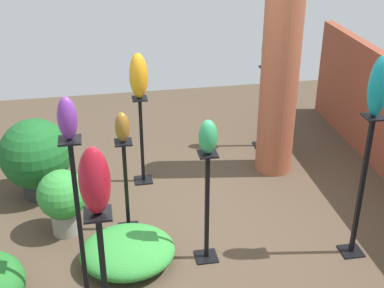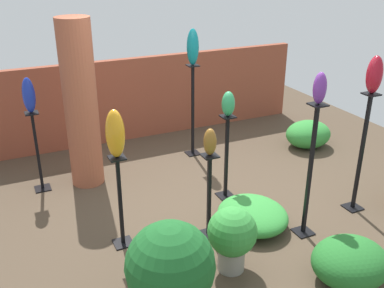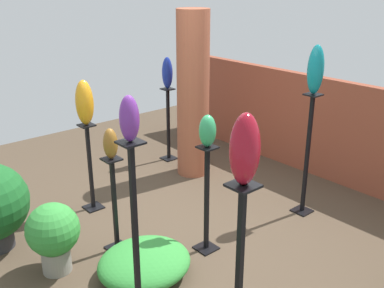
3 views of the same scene
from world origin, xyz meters
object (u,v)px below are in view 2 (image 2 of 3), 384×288
Objects in this scene: brick_pillar at (81,105)px; pedestal_violet at (309,177)px; pedestal_bronze at (209,200)px; potted_plant_front_right at (232,235)px; art_vase_violet at (320,88)px; pedestal_cobalt at (38,155)px; art_vase_amber at (115,134)px; art_vase_teal at (193,47)px; art_vase_cobalt at (29,95)px; art_vase_jade at (228,104)px; pedestal_teal at (193,114)px; art_vase_ruby at (374,75)px; art_vase_bronze at (210,142)px; pedestal_amber at (121,206)px; pedestal_jade at (226,161)px; pedestal_ruby at (361,158)px; potted_plant_near_pillar at (170,268)px.

brick_pillar reaches higher than pedestal_violet.
pedestal_bronze is 1.44× the size of potted_plant_front_right.
pedestal_cobalt is at bearing 138.01° from art_vase_violet.
art_vase_teal is at bearing 47.20° from art_vase_amber.
pedestal_bronze is at bearing 157.42° from pedestal_violet.
art_vase_cobalt reaches higher than pedestal_bronze.
art_vase_teal is 1.41m from art_vase_jade.
pedestal_cobalt is at bearing 110.99° from art_vase_amber.
pedestal_cobalt is 2.27m from pedestal_teal.
art_vase_violet is 0.89m from art_vase_ruby.
art_vase_bronze is at bearing 157.42° from art_vase_violet.
art_vase_bronze is (-0.74, -2.01, 0.47)m from pedestal_teal.
pedestal_amber is 2.42m from pedestal_teal.
art_vase_jade is at bearing 16.23° from pedestal_amber.
pedestal_amber is at bearing -69.01° from pedestal_cobalt.
art_vase_violet is 1.06× the size of art_vase_jade.
art_vase_teal reaches higher than pedestal_jade.
pedestal_violet reaches higher than pedestal_jade.
art_vase_cobalt is 1.46× the size of art_vase_jade.
art_vase_bronze is 1.94m from art_vase_ruby.
pedestal_amber is 1.72m from art_vase_jade.
potted_plant_front_right is at bearing -169.08° from art_vase_ruby.
pedestal_ruby is at bearing 10.92° from potted_plant_front_right.
art_vase_ruby is at bearing 10.86° from pedestal_violet.
art_vase_violet is at bearing -84.51° from pedestal_teal.
pedestal_bronze is at bearing 84.55° from potted_plant_front_right.
art_vase_amber reaches higher than pedestal_ruby.
brick_pillar is 1.76m from art_vase_teal.
art_vase_amber is 1.54m from art_vase_jade.
pedestal_amber is 2.07× the size of art_vase_amber.
art_vase_bronze is at bearing 172.67° from pedestal_ruby.
art_vase_ruby is at bearing -31.66° from art_vase_cobalt.
art_vase_teal is 0.58× the size of potted_plant_near_pillar.
art_vase_ruby is at bearing -63.84° from pedestal_teal.
pedestal_cobalt is 1.21× the size of potted_plant_near_pillar.
pedestal_bronze is 1.25m from art_vase_amber.
potted_plant_near_pillar is at bearing -87.75° from brick_pillar.
art_vase_violet reaches higher than pedestal_jade.
pedestal_ruby is 1.96m from potted_plant_front_right.
pedestal_bronze is at bearing -14.73° from pedestal_amber.
pedestal_amber is (-0.90, 0.24, 0.03)m from pedestal_bronze.
pedestal_bronze is at bearing -62.82° from brick_pillar.
pedestal_teal is at bearing 95.49° from art_vase_violet.
art_vase_jade reaches higher than pedestal_cobalt.
pedestal_violet is 3.42× the size of art_vase_cobalt.
art_vase_violet is 2.20m from potted_plant_near_pillar.
pedestal_amber is (0.61, -1.60, -0.02)m from pedestal_cobalt.
art_vase_ruby is at bearing -9.80° from art_vase_amber.
art_vase_teal is (0.74, 2.01, 0.53)m from art_vase_bronze.
art_vase_cobalt reaches higher than pedestal_ruby.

